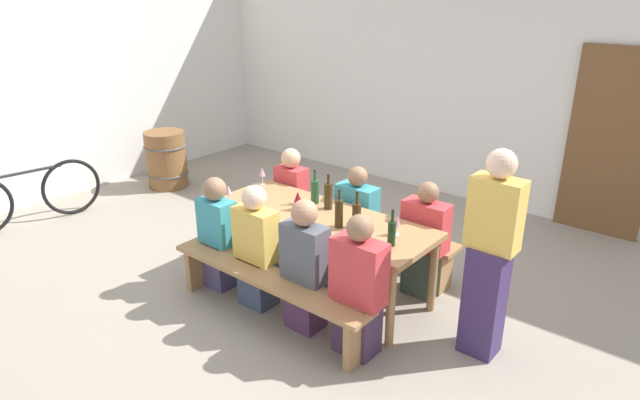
# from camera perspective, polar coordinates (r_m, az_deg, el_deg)

# --- Properties ---
(ground_plane) EXTENTS (24.00, 24.00, 0.00)m
(ground_plane) POSITION_cam_1_polar(r_m,az_deg,el_deg) (5.25, 0.00, -9.18)
(ground_plane) COLOR gray
(back_wall) EXTENTS (14.00, 0.20, 3.20)m
(back_wall) POSITION_cam_1_polar(r_m,az_deg,el_deg) (7.33, 16.32, 12.22)
(back_wall) COLOR silver
(back_wall) RESTS_ON ground
(side_wall) EXTENTS (0.20, 6.75, 3.20)m
(side_wall) POSITION_cam_1_polar(r_m,az_deg,el_deg) (8.07, -25.11, 11.87)
(side_wall) COLOR silver
(side_wall) RESTS_ON ground
(wooden_door) EXTENTS (0.90, 0.06, 2.10)m
(wooden_door) POSITION_cam_1_polar(r_m,az_deg,el_deg) (6.83, 28.01, 5.18)
(wooden_door) COLOR brown
(wooden_door) RESTS_ON ground
(tasting_table) EXTENTS (2.13, 0.80, 0.75)m
(tasting_table) POSITION_cam_1_polar(r_m,az_deg,el_deg) (4.94, 0.00, -2.45)
(tasting_table) COLOR #9E7247
(tasting_table) RESTS_ON ground
(bench_near) EXTENTS (2.03, 0.30, 0.45)m
(bench_near) POSITION_cam_1_polar(r_m,az_deg,el_deg) (4.62, -5.56, -8.75)
(bench_near) COLOR #9E7247
(bench_near) RESTS_ON ground
(bench_far) EXTENTS (2.03, 0.30, 0.45)m
(bench_far) POSITION_cam_1_polar(r_m,az_deg,el_deg) (5.58, 4.56, -3.16)
(bench_far) COLOR #9E7247
(bench_far) RESTS_ON ground
(wine_bottle_0) EXTENTS (0.08, 0.08, 0.33)m
(wine_bottle_0) POSITION_cam_1_polar(r_m,az_deg,el_deg) (4.62, 3.84, -1.55)
(wine_bottle_0) COLOR #332814
(wine_bottle_0) RESTS_ON tasting_table
(wine_bottle_1) EXTENTS (0.06, 0.06, 0.31)m
(wine_bottle_1) POSITION_cam_1_polar(r_m,az_deg,el_deg) (4.35, 7.49, -3.39)
(wine_bottle_1) COLOR #143319
(wine_bottle_1) RESTS_ON tasting_table
(wine_bottle_2) EXTENTS (0.08, 0.08, 0.33)m
(wine_bottle_2) POSITION_cam_1_polar(r_m,az_deg,el_deg) (5.01, 0.86, 0.48)
(wine_bottle_2) COLOR #332814
(wine_bottle_2) RESTS_ON tasting_table
(wine_bottle_3) EXTENTS (0.07, 0.07, 0.34)m
(wine_bottle_3) POSITION_cam_1_polar(r_m,az_deg,el_deg) (4.63, 1.99, -1.34)
(wine_bottle_3) COLOR #332814
(wine_bottle_3) RESTS_ON tasting_table
(wine_bottle_4) EXTENTS (0.08, 0.08, 0.33)m
(wine_bottle_4) POSITION_cam_1_polar(r_m,az_deg,el_deg) (5.14, -0.54, 0.95)
(wine_bottle_4) COLOR #234C2D
(wine_bottle_4) RESTS_ON tasting_table
(wine_glass_0) EXTENTS (0.06, 0.06, 0.18)m
(wine_glass_0) POSITION_cam_1_polar(r_m,az_deg,el_deg) (4.53, 8.03, -2.22)
(wine_glass_0) COLOR silver
(wine_glass_0) RESTS_ON tasting_table
(wine_glass_1) EXTENTS (0.06, 0.06, 0.18)m
(wine_glass_1) POSITION_cam_1_polar(r_m,az_deg,el_deg) (5.05, -6.04, 0.41)
(wine_glass_1) COLOR silver
(wine_glass_1) RESTS_ON tasting_table
(wine_glass_2) EXTENTS (0.07, 0.07, 0.17)m
(wine_glass_2) POSITION_cam_1_polar(r_m,az_deg,el_deg) (5.25, -9.53, 1.00)
(wine_glass_2) COLOR silver
(wine_glass_2) RESTS_ON tasting_table
(wine_glass_3) EXTENTS (0.07, 0.07, 0.18)m
(wine_glass_3) POSITION_cam_1_polar(r_m,az_deg,el_deg) (5.66, -6.05, 2.87)
(wine_glass_3) COLOR silver
(wine_glass_3) RESTS_ON tasting_table
(wine_glass_4) EXTENTS (0.08, 0.08, 0.18)m
(wine_glass_4) POSITION_cam_1_polar(r_m,az_deg,el_deg) (4.99, -2.33, 0.29)
(wine_glass_4) COLOR silver
(wine_glass_4) RESTS_ON tasting_table
(seated_guest_near_0) EXTENTS (0.35, 0.24, 1.09)m
(seated_guest_near_0) POSITION_cam_1_polar(r_m,az_deg,el_deg) (5.15, -10.59, -3.61)
(seated_guest_near_0) COLOR #484269
(seated_guest_near_0) RESTS_ON ground
(seated_guest_near_1) EXTENTS (0.39, 0.24, 1.13)m
(seated_guest_near_1) POSITION_cam_1_polar(r_m,az_deg,el_deg) (4.80, -6.63, -5.15)
(seated_guest_near_1) COLOR #3A4761
(seated_guest_near_1) RESTS_ON ground
(seated_guest_near_2) EXTENTS (0.38, 0.24, 1.14)m
(seated_guest_near_2) POSITION_cam_1_polar(r_m,az_deg,el_deg) (4.45, -1.57, -7.13)
(seated_guest_near_2) COLOR #4C2B4F
(seated_guest_near_2) RESTS_ON ground
(seated_guest_near_3) EXTENTS (0.42, 0.24, 1.16)m
(seated_guest_near_3) POSITION_cam_1_polar(r_m,az_deg,el_deg) (4.17, 4.00, -9.34)
(seated_guest_near_3) COLOR #402C49
(seated_guest_near_3) RESTS_ON ground
(seated_guest_far_0) EXTENTS (0.33, 0.24, 1.10)m
(seated_guest_far_0) POSITION_cam_1_polar(r_m,az_deg,el_deg) (5.89, -2.98, 0.07)
(seated_guest_far_0) COLOR #3E3646
(seated_guest_far_0) RESTS_ON ground
(seated_guest_far_1) EXTENTS (0.41, 0.24, 1.08)m
(seated_guest_far_1) POSITION_cam_1_polar(r_m,az_deg,el_deg) (5.40, 3.83, -2.31)
(seated_guest_far_1) COLOR #404268
(seated_guest_far_1) RESTS_ON ground
(seated_guest_far_2) EXTENTS (0.42, 0.24, 1.09)m
(seated_guest_far_2) POSITION_cam_1_polar(r_m,az_deg,el_deg) (5.04, 10.82, -4.40)
(seated_guest_far_2) COLOR #374A3D
(seated_guest_far_2) RESTS_ON ground
(standing_host) EXTENTS (0.37, 0.24, 1.64)m
(standing_host) POSITION_cam_1_polar(r_m,az_deg,el_deg) (4.22, 17.26, -5.86)
(standing_host) COLOR #392956
(standing_host) RESTS_ON ground
(wine_barrel) EXTENTS (0.59, 0.59, 0.79)m
(wine_barrel) POSITION_cam_1_polar(r_m,az_deg,el_deg) (8.00, -15.72, 4.11)
(wine_barrel) COLOR brown
(wine_barrel) RESTS_ON ground
(parked_bicycle_0) EXTENTS (0.32, 1.70, 0.90)m
(parked_bicycle_0) POSITION_cam_1_polar(r_m,az_deg,el_deg) (7.29, -28.30, 0.39)
(parked_bicycle_0) COLOR black
(parked_bicycle_0) RESTS_ON ground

